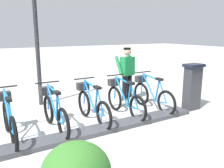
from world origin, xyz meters
TOP-DOWN VIEW (x-y plane):
  - ground_plane at (0.00, 0.00)m, footprint 60.00×60.00m
  - dock_rail_base at (0.00, 0.00)m, footprint 0.44×5.38m
  - payment_kiosk at (0.05, -3.05)m, footprint 0.36×0.52m
  - bike_docked_0 at (0.63, -2.09)m, footprint 1.72×0.54m
  - bike_docked_1 at (0.63, -1.17)m, footprint 1.72×0.54m
  - bike_docked_2 at (0.63, -0.26)m, footprint 1.72×0.54m
  - bike_docked_3 at (0.63, 0.66)m, footprint 1.72×0.54m
  - bike_docked_4 at (0.63, 1.57)m, footprint 1.72×0.54m
  - worker_near_rack at (1.69, -1.99)m, footprint 0.48×0.65m
  - lamp_post at (2.64, 0.45)m, footprint 0.32×0.32m

SIDE VIEW (x-z plane):
  - ground_plane at x=0.00m, z-range 0.00..0.00m
  - dock_rail_base at x=0.00m, z-range 0.00..0.10m
  - bike_docked_0 at x=0.63m, z-range -0.08..0.94m
  - bike_docked_1 at x=0.63m, z-range -0.08..0.94m
  - bike_docked_2 at x=0.63m, z-range -0.08..0.94m
  - bike_docked_3 at x=0.63m, z-range -0.08..0.94m
  - bike_docked_4 at x=0.63m, z-range -0.08..0.94m
  - payment_kiosk at x=0.05m, z-range 0.03..1.31m
  - worker_near_rack at x=1.69m, z-range 0.08..1.74m
  - lamp_post at x=2.64m, z-range 0.61..4.47m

